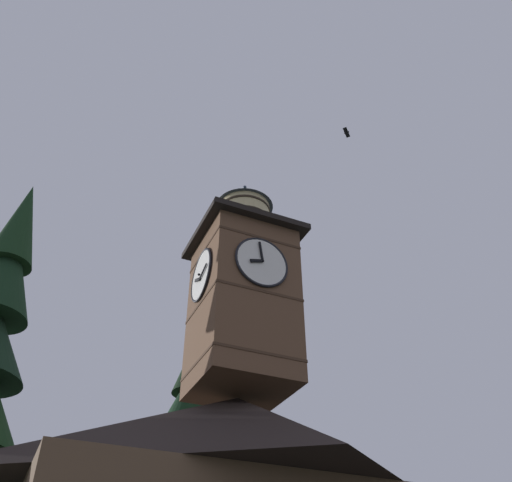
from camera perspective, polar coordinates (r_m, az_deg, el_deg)
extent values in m
pyramid|color=black|center=(19.30, -2.02, -20.60)|extent=(13.16, 9.30, 3.35)
cube|color=brown|center=(20.74, -1.38, -7.33)|extent=(3.35, 3.35, 6.29)
cube|color=#432E20|center=(19.67, -1.49, -13.39)|extent=(3.39, 3.39, 0.10)
cube|color=#432E20|center=(20.72, -1.39, -7.41)|extent=(3.39, 3.39, 0.10)
cube|color=#432E20|center=(21.98, -1.30, -2.05)|extent=(3.39, 3.39, 0.10)
cylinder|color=white|center=(20.04, 0.58, -2.22)|extent=(2.03, 0.10, 2.03)
torus|color=black|center=(20.02, 0.60, -2.19)|extent=(2.13, 0.10, 2.13)
cube|color=black|center=(19.85, 0.05, -2.06)|extent=(0.52, 0.04, 0.24)
cube|color=black|center=(20.18, 0.53, -1.08)|extent=(0.20, 0.04, 0.83)
sphere|color=black|center=(19.96, 0.71, -2.06)|extent=(0.10, 0.10, 0.10)
cylinder|color=white|center=(20.85, -5.66, -3.55)|extent=(0.10, 2.03, 2.03)
torus|color=black|center=(20.85, -5.72, -3.54)|extent=(0.10, 2.13, 2.13)
cube|color=black|center=(20.96, -6.14, -4.04)|extent=(0.04, 0.51, 0.32)
cube|color=black|center=(20.44, -5.57, -3.25)|extent=(0.04, 0.81, 0.34)
sphere|color=black|center=(20.82, -5.94, -3.48)|extent=(0.10, 0.10, 0.10)
cube|color=black|center=(22.53, -1.26, -0.09)|extent=(4.05, 4.05, 0.25)
cylinder|color=#D1BC84|center=(23.14, -1.23, 1.87)|extent=(2.16, 2.16, 1.73)
cylinder|color=#2D2319|center=(22.78, -1.25, 0.74)|extent=(2.22, 2.22, 0.10)
cylinder|color=#2D2319|center=(23.14, -1.23, 1.87)|extent=(2.22, 2.22, 0.10)
cylinder|color=#2D2319|center=(23.51, -1.21, 2.97)|extent=(2.22, 2.22, 0.10)
cone|color=#384251|center=(24.04, -1.19, 4.48)|extent=(2.46, 2.46, 1.08)
sphere|color=#384251|center=(24.47, -1.17, 5.60)|extent=(0.16, 0.16, 0.16)
cone|color=black|center=(25.33, -6.97, -19.96)|extent=(3.62, 3.62, 2.57)
cone|color=black|center=(25.95, -6.65, -15.89)|extent=(2.77, 2.77, 3.01)
cone|color=black|center=(26.56, -6.40, -12.68)|extent=(1.92, 1.92, 2.79)
cone|color=black|center=(25.20, -24.59, -2.92)|extent=(2.87, 2.87, 4.42)
cone|color=black|center=(26.60, -23.20, 1.68)|extent=(1.98, 1.98, 4.48)
ellipsoid|color=black|center=(27.68, 9.37, 11.05)|extent=(0.28, 0.29, 0.14)
cube|color=black|center=(27.57, 9.27, 11.28)|extent=(0.37, 0.35, 0.05)
cube|color=black|center=(27.79, 9.47, 10.81)|extent=(0.37, 0.35, 0.05)
ellipsoid|color=black|center=(28.58, 3.79, -2.13)|extent=(0.31, 0.34, 0.17)
cube|color=black|center=(28.56, 4.15, -2.09)|extent=(0.40, 0.37, 0.16)
cube|color=black|center=(28.59, 3.43, -2.17)|extent=(0.40, 0.37, 0.16)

